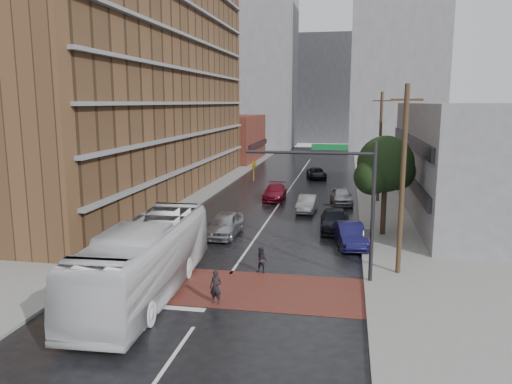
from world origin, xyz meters
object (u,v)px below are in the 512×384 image
at_px(pedestrian_b, 261,260).
at_px(car_parked_mid, 335,220).
at_px(pedestrian_a, 216,287).
at_px(car_parked_near, 350,235).
at_px(car_parked_far, 341,196).
at_px(car_travel_b, 307,204).
at_px(car_travel_a, 225,224).
at_px(car_travel_c, 275,192).
at_px(suv_travel, 317,173).
at_px(transit_bus, 146,259).

relative_size(pedestrian_b, car_parked_mid, 0.29).
bearing_deg(pedestrian_a, car_parked_near, 70.80).
bearing_deg(car_parked_far, car_travel_b, -134.77).
distance_m(pedestrian_a, car_parked_far, 24.60).
bearing_deg(pedestrian_b, car_travel_a, 134.21).
height_order(car_travel_c, car_parked_far, car_parked_far).
distance_m(suv_travel, car_parked_near, 28.76).
distance_m(pedestrian_a, car_parked_near, 12.13).
xyz_separation_m(pedestrian_a, car_travel_c, (-0.99, 25.09, -0.09)).
bearing_deg(car_travel_a, transit_bus, -94.06).
bearing_deg(pedestrian_b, car_parked_near, 68.00).
bearing_deg(transit_bus, suv_travel, 79.03).
bearing_deg(car_travel_c, car_parked_mid, -62.62).
bearing_deg(pedestrian_a, car_travel_a, 112.58).
height_order(pedestrian_b, car_travel_b, pedestrian_b).
bearing_deg(car_parked_far, transit_bus, -118.54).
bearing_deg(suv_travel, car_travel_a, -108.90).
bearing_deg(suv_travel, car_travel_c, -111.91).
bearing_deg(car_parked_far, pedestrian_a, -110.35).
relative_size(car_parked_mid, car_parked_far, 1.14).
bearing_deg(car_parked_near, suv_travel, 88.18).
bearing_deg(transit_bus, car_parked_far, 66.82).
distance_m(car_travel_c, car_parked_far, 6.32).
relative_size(pedestrian_a, car_parked_near, 0.35).
xyz_separation_m(car_travel_c, car_parked_mid, (5.91, -10.57, 0.02)).
distance_m(car_travel_c, car_parked_mid, 12.11).
xyz_separation_m(car_travel_b, car_travel_c, (-3.46, 4.77, 0.02)).
bearing_deg(transit_bus, car_parked_near, 43.65).
height_order(car_travel_a, car_parked_mid, car_travel_a).
bearing_deg(pedestrian_b, transit_bus, -124.71).
relative_size(pedestrian_b, suv_travel, 0.31).
distance_m(pedestrian_a, suv_travel, 39.07).
bearing_deg(suv_travel, pedestrian_b, -100.81).
height_order(pedestrian_b, car_travel_c, pedestrian_b).
bearing_deg(pedestrian_b, car_parked_far, 94.57).
distance_m(pedestrian_b, car_travel_c, 20.72).
xyz_separation_m(suv_travel, car_parked_mid, (2.87, -24.49, 0.08)).
xyz_separation_m(suv_travel, car_parked_far, (3.19, -14.98, 0.10)).
bearing_deg(car_travel_b, pedestrian_a, -94.14).
xyz_separation_m(pedestrian_b, suv_travel, (0.73, 34.51, -0.08)).
bearing_deg(transit_bus, pedestrian_b, 36.68).
bearing_deg(car_travel_b, car_parked_far, 56.06).
xyz_separation_m(transit_bus, car_travel_c, (2.56, 24.59, -1.05)).
bearing_deg(suv_travel, car_parked_mid, -92.92).
height_order(pedestrian_a, car_travel_b, pedestrian_a).
distance_m(car_travel_a, car_parked_near, 8.53).
bearing_deg(car_travel_b, car_travel_c, 128.72).
distance_m(pedestrian_b, car_travel_a, 7.96).
xyz_separation_m(car_travel_a, suv_travel, (4.50, 27.50, -0.18)).
bearing_deg(car_parked_mid, car_parked_far, 85.64).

